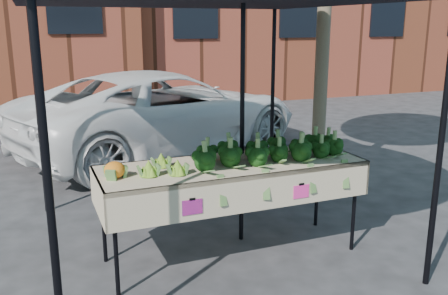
% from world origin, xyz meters
% --- Properties ---
extents(ground, '(90.00, 90.00, 0.00)m').
position_xyz_m(ground, '(0.00, 0.00, 0.00)').
color(ground, '#272729').
extents(table, '(2.41, 0.83, 0.90)m').
position_xyz_m(table, '(0.10, 0.14, 0.45)').
color(table, '#CAB593').
rests_on(table, ground).
extents(canopy, '(3.16, 3.16, 2.74)m').
position_xyz_m(canopy, '(-0.03, 0.52, 1.37)').
color(canopy, black).
rests_on(canopy, ground).
extents(broccoli_heap, '(1.57, 0.54, 0.23)m').
position_xyz_m(broccoli_heap, '(0.49, 0.16, 1.01)').
color(broccoli_heap, '#13330F').
rests_on(broccoli_heap, table).
extents(romanesco_cluster, '(0.40, 0.44, 0.17)m').
position_xyz_m(romanesco_cluster, '(-0.57, 0.12, 0.99)').
color(romanesco_cluster, '#7BA827').
rests_on(romanesco_cluster, table).
extents(cauliflower_pair, '(0.17, 0.17, 0.16)m').
position_xyz_m(cauliflower_pair, '(-0.95, 0.09, 0.98)').
color(cauliflower_pair, orange).
rests_on(cauliflower_pair, table).
extents(vehicle, '(2.13, 2.64, 4.98)m').
position_xyz_m(vehicle, '(0.48, 4.10, 2.49)').
color(vehicle, white).
rests_on(vehicle, ground).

